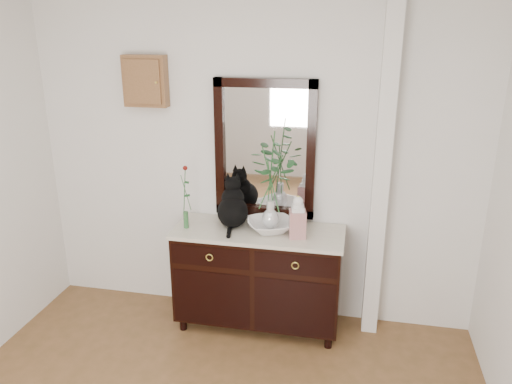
% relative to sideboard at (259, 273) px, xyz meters
% --- Properties ---
extents(wall_back, '(3.60, 0.04, 2.70)m').
position_rel_sideboard_xyz_m(wall_back, '(-0.10, 0.25, 0.88)').
color(wall_back, silver).
rests_on(wall_back, ground).
extents(pilaster, '(0.12, 0.20, 2.70)m').
position_rel_sideboard_xyz_m(pilaster, '(0.90, 0.17, 0.88)').
color(pilaster, silver).
rests_on(pilaster, ground).
extents(sideboard, '(1.33, 0.52, 0.82)m').
position_rel_sideboard_xyz_m(sideboard, '(0.00, 0.00, 0.00)').
color(sideboard, black).
rests_on(sideboard, ground).
extents(wall_mirror, '(0.80, 0.06, 1.10)m').
position_rel_sideboard_xyz_m(wall_mirror, '(-0.00, 0.24, 0.97)').
color(wall_mirror, black).
rests_on(wall_mirror, wall_back).
extents(key_cabinet, '(0.35, 0.10, 0.40)m').
position_rel_sideboard_xyz_m(key_cabinet, '(-0.95, 0.21, 1.48)').
color(key_cabinet, brown).
rests_on(key_cabinet, wall_back).
extents(cat, '(0.34, 0.39, 0.39)m').
position_rel_sideboard_xyz_m(cat, '(-0.22, 0.06, 0.57)').
color(cat, black).
rests_on(cat, sideboard).
extents(lotus_bowl, '(0.46, 0.46, 0.09)m').
position_rel_sideboard_xyz_m(lotus_bowl, '(0.09, 0.01, 0.42)').
color(lotus_bowl, silver).
rests_on(lotus_bowl, sideboard).
extents(vase_branches, '(0.41, 0.41, 0.79)m').
position_rel_sideboard_xyz_m(vase_branches, '(0.09, 0.01, 0.79)').
color(vase_branches, silver).
rests_on(vase_branches, lotus_bowl).
extents(bud_vase_rose, '(0.08, 0.08, 0.52)m').
position_rel_sideboard_xyz_m(bud_vase_rose, '(-0.57, -0.06, 0.64)').
color(bud_vase_rose, '#336C3A').
rests_on(bud_vase_rose, sideboard).
extents(ginger_jar, '(0.15, 0.15, 0.33)m').
position_rel_sideboard_xyz_m(ginger_jar, '(0.31, -0.06, 0.54)').
color(ginger_jar, silver).
rests_on(ginger_jar, sideboard).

